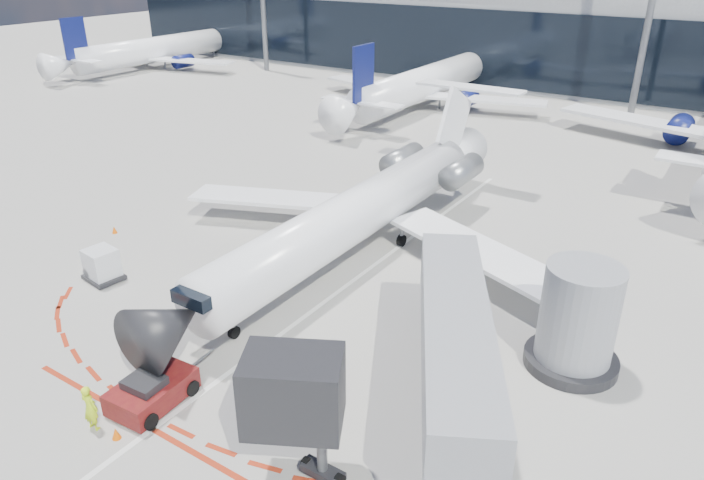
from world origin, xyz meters
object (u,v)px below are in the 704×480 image
Objects in this scene: pushback_tug at (152,391)px; uld_container at (102,265)px; ramp_worker at (90,408)px; regional_jet at (366,208)px.

uld_container reaches higher than pushback_tug.
uld_container is at bearing 148.54° from pushback_tug.
ramp_worker is 0.91× the size of uld_container.
pushback_tug is 2.37m from ramp_worker.
regional_jet is 5.93× the size of pushback_tug.
pushback_tug is 11.61m from uld_container.
ramp_worker is (-0.76, -2.22, 0.36)m from pushback_tug.
regional_jet is at bearing -96.01° from ramp_worker.
ramp_worker is (-0.30, -18.84, -1.66)m from regional_jet.
regional_jet reaches higher than ramp_worker.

